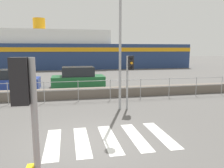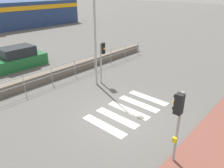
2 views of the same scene
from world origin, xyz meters
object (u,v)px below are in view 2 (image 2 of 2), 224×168
at_px(traffic_light_near, 178,115).
at_px(streetlamp, 97,26).
at_px(traffic_light_far, 102,54).
at_px(parked_car_green, 18,59).

xyz_separation_m(traffic_light_near, streetlamp, (3.10, 6.64, 1.68)).
xyz_separation_m(traffic_light_far, parked_car_green, (-2.11, 6.95, -1.24)).
bearing_deg(traffic_light_near, parked_car_green, 84.00).
distance_m(traffic_light_far, parked_car_green, 7.37).
bearing_deg(traffic_light_near, streetlamp, 65.00).
bearing_deg(traffic_light_near, traffic_light_far, 62.32).
height_order(traffic_light_near, traffic_light_far, traffic_light_near).
relative_size(traffic_light_near, traffic_light_far, 1.07).
height_order(traffic_light_far, parked_car_green, traffic_light_far).
height_order(traffic_light_far, streetlamp, streetlamp).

